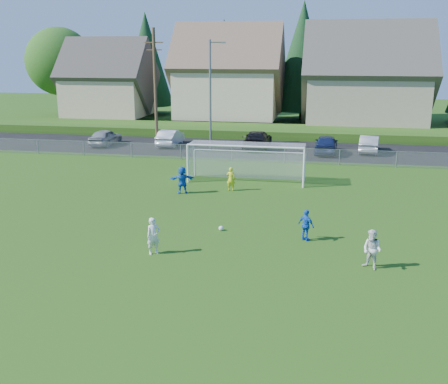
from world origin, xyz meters
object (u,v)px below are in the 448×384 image
(player_blue_a, at_px, (306,225))
(goalkeeper, at_px, (231,179))
(soccer_ball, at_px, (221,228))
(player_blue_b, at_px, (182,180))
(player_white_b, at_px, (372,250))
(car_a, at_px, (105,137))
(car_b, at_px, (170,137))
(car_d, at_px, (257,140))
(car_f, at_px, (369,144))
(player_white_a, at_px, (153,236))
(car_e, at_px, (326,144))
(soccer_goal, at_px, (247,156))

(player_blue_a, relative_size, goalkeeper, 0.98)
(soccer_ball, relative_size, player_blue_b, 0.14)
(player_white_b, relative_size, car_a, 0.38)
(car_b, xyz_separation_m, car_d, (7.76, -0.04, 0.05))
(car_f, bearing_deg, player_white_a, 73.56)
(goalkeeper, xyz_separation_m, car_e, (5.64, 13.03, 0.05))
(car_a, bearing_deg, player_white_a, 119.74)
(car_b, relative_size, car_d, 0.83)
(player_blue_a, xyz_separation_m, goalkeeper, (-4.73, 7.84, 0.01))
(soccer_ball, relative_size, player_white_a, 0.14)
(car_a, bearing_deg, car_d, -173.89)
(player_white_b, distance_m, car_b, 29.12)
(soccer_ball, distance_m, player_blue_a, 4.03)
(car_d, bearing_deg, player_white_a, 87.25)
(player_blue_a, distance_m, car_d, 22.60)
(car_b, bearing_deg, player_white_a, 104.53)
(goalkeeper, bearing_deg, car_d, -85.35)
(car_a, distance_m, car_b, 5.81)
(player_white_b, bearing_deg, car_f, 123.90)
(player_blue_b, bearing_deg, soccer_goal, -151.82)
(car_a, height_order, car_d, car_d)
(player_white_a, distance_m, car_a, 26.94)
(soccer_ball, distance_m, car_a, 25.21)
(player_white_a, relative_size, player_blue_a, 1.09)
(car_e, relative_size, car_f, 1.06)
(car_e, bearing_deg, car_a, 0.92)
(goalkeeper, distance_m, car_e, 14.20)
(player_blue_a, height_order, car_a, car_a)
(player_white_a, bearing_deg, car_b, 64.75)
(soccer_ball, xyz_separation_m, player_blue_a, (3.94, -0.61, 0.60))
(player_white_b, distance_m, player_blue_b, 13.74)
(player_blue_a, distance_m, goalkeeper, 9.15)
(soccer_ball, relative_size, car_a, 0.05)
(soccer_ball, xyz_separation_m, car_d, (-0.95, 21.46, 0.65))
(car_a, height_order, car_b, car_b)
(soccer_ball, height_order, player_blue_a, player_blue_a)
(car_e, bearing_deg, soccer_ball, 78.60)
(car_a, distance_m, soccer_goal, 17.97)
(player_white_b, height_order, goalkeeper, player_white_b)
(car_e, bearing_deg, player_white_b, 96.14)
(soccer_ball, bearing_deg, car_d, 92.53)
(player_blue_a, bearing_deg, car_b, -23.74)
(player_white_a, relative_size, car_b, 0.36)
(soccer_ball, relative_size, car_d, 0.04)
(car_a, relative_size, car_e, 0.93)
(player_white_a, relative_size, car_d, 0.30)
(player_white_a, xyz_separation_m, car_b, (-6.51, 24.85, -0.06))
(player_blue_a, xyz_separation_m, car_e, (0.91, 20.87, 0.06))
(player_blue_b, distance_m, car_b, 16.27)
(player_white_a, height_order, player_blue_b, player_blue_b)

